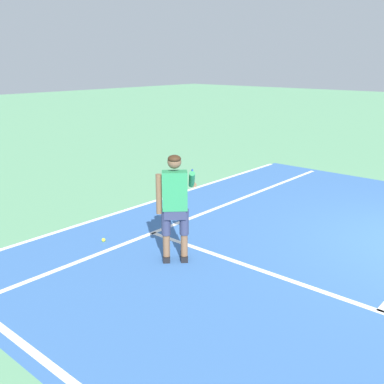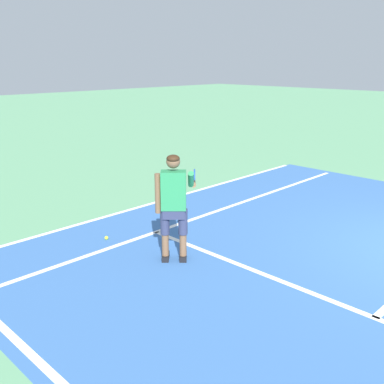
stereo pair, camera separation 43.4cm
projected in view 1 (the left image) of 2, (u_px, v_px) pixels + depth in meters
line_service at (380, 311)px, 5.67m from camera, size 8.23×0.10×0.01m
line_singles_left at (206, 212)px, 9.37m from camera, size 0.10×9.72×0.01m
line_doubles_left at (159, 199)px, 10.24m from camera, size 0.10×9.72×0.01m
tennis_player at (175, 201)px, 6.86m from camera, size 0.73×1.16×1.71m
tennis_ball_near_feet at (104, 240)px, 7.85m from camera, size 0.07×0.07×0.07m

